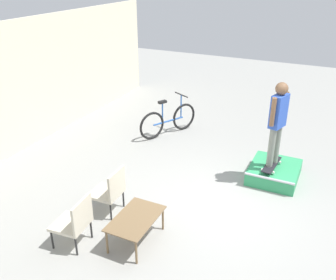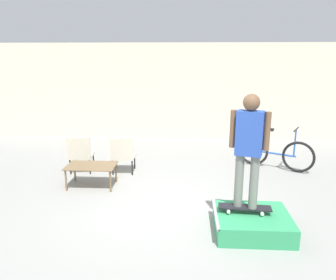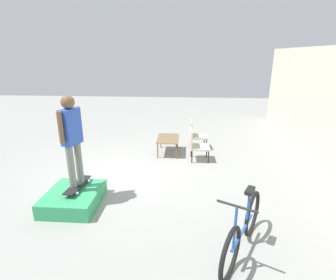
{
  "view_description": "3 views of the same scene",
  "coord_description": "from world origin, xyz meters",
  "px_view_note": "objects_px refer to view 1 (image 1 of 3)",
  "views": [
    {
      "loc": [
        -5.49,
        -1.65,
        4.1
      ],
      "look_at": [
        0.29,
        1.13,
        1.06
      ],
      "focal_mm": 40.0,
      "sensor_mm": 36.0,
      "label": 1
    },
    {
      "loc": [
        0.57,
        -5.3,
        2.63
      ],
      "look_at": [
        0.18,
        1.1,
        0.96
      ],
      "focal_mm": 35.0,
      "sensor_mm": 36.0,
      "label": 2
    },
    {
      "loc": [
        5.88,
        1.42,
        2.78
      ],
      "look_at": [
        0.4,
        1.03,
        0.98
      ],
      "focal_mm": 28.0,
      "sensor_mm": 36.0,
      "label": 3
    }
  ],
  "objects_px": {
    "skate_ramp_box": "(274,172)",
    "skateboard_on_ramp": "(272,164)",
    "person_skater": "(278,118)",
    "bicycle": "(168,120)",
    "patio_chair_left": "(75,221)",
    "coffee_table": "(136,220)",
    "patio_chair_right": "(110,190)"
  },
  "relations": [
    {
      "from": "patio_chair_left",
      "to": "bicycle",
      "type": "bearing_deg",
      "value": -178.36
    },
    {
      "from": "skate_ramp_box",
      "to": "skateboard_on_ramp",
      "type": "bearing_deg",
      "value": 153.85
    },
    {
      "from": "skateboard_on_ramp",
      "to": "patio_chair_left",
      "type": "relative_size",
      "value": 0.93
    },
    {
      "from": "person_skater",
      "to": "patio_chair_left",
      "type": "relative_size",
      "value": 1.98
    },
    {
      "from": "patio_chair_left",
      "to": "bicycle",
      "type": "xyz_separation_m",
      "value": [
        4.52,
        0.55,
        -0.08
      ]
    },
    {
      "from": "patio_chair_left",
      "to": "patio_chair_right",
      "type": "bearing_deg",
      "value": 174.7
    },
    {
      "from": "person_skater",
      "to": "patio_chair_right",
      "type": "bearing_deg",
      "value": 151.48
    },
    {
      "from": "patio_chair_left",
      "to": "bicycle",
      "type": "relative_size",
      "value": 0.54
    },
    {
      "from": "person_skater",
      "to": "patio_chair_right",
      "type": "xyz_separation_m",
      "value": [
        -2.34,
        2.37,
        -0.93
      ]
    },
    {
      "from": "coffee_table",
      "to": "skateboard_on_ramp",
      "type": "bearing_deg",
      "value": -28.78
    },
    {
      "from": "bicycle",
      "to": "coffee_table",
      "type": "bearing_deg",
      "value": -133.76
    },
    {
      "from": "patio_chair_right",
      "to": "person_skater",
      "type": "bearing_deg",
      "value": 132.64
    },
    {
      "from": "patio_chair_left",
      "to": "bicycle",
      "type": "height_order",
      "value": "bicycle"
    },
    {
      "from": "skateboard_on_ramp",
      "to": "person_skater",
      "type": "distance_m",
      "value": 1.03
    },
    {
      "from": "skate_ramp_box",
      "to": "coffee_table",
      "type": "xyz_separation_m",
      "value": [
        -2.95,
        1.61,
        0.26
      ]
    },
    {
      "from": "patio_chair_right",
      "to": "bicycle",
      "type": "height_order",
      "value": "bicycle"
    },
    {
      "from": "person_skater",
      "to": "skateboard_on_ramp",
      "type": "bearing_deg",
      "value": 30.78
    },
    {
      "from": "skateboard_on_ramp",
      "to": "patio_chair_right",
      "type": "distance_m",
      "value": 3.33
    },
    {
      "from": "patio_chair_left",
      "to": "patio_chair_right",
      "type": "xyz_separation_m",
      "value": [
        0.98,
        -0.0,
        0.0
      ]
    },
    {
      "from": "coffee_table",
      "to": "patio_chair_left",
      "type": "height_order",
      "value": "patio_chair_left"
    },
    {
      "from": "person_skater",
      "to": "bicycle",
      "type": "height_order",
      "value": "person_skater"
    },
    {
      "from": "bicycle",
      "to": "skateboard_on_ramp",
      "type": "bearing_deg",
      "value": -84.62
    },
    {
      "from": "patio_chair_left",
      "to": "person_skater",
      "type": "bearing_deg",
      "value": 139.25
    },
    {
      "from": "patio_chair_left",
      "to": "skate_ramp_box",
      "type": "bearing_deg",
      "value": 139.53
    },
    {
      "from": "patio_chair_right",
      "to": "bicycle",
      "type": "xyz_separation_m",
      "value": [
        3.54,
        0.55,
        -0.08
      ]
    },
    {
      "from": "coffee_table",
      "to": "bicycle",
      "type": "distance_m",
      "value": 4.25
    },
    {
      "from": "coffee_table",
      "to": "patio_chair_left",
      "type": "distance_m",
      "value": 0.94
    },
    {
      "from": "coffee_table",
      "to": "bicycle",
      "type": "height_order",
      "value": "bicycle"
    },
    {
      "from": "patio_chair_left",
      "to": "patio_chair_right",
      "type": "relative_size",
      "value": 1.0
    },
    {
      "from": "person_skater",
      "to": "coffee_table",
      "type": "bearing_deg",
      "value": 167.97
    },
    {
      "from": "person_skater",
      "to": "bicycle",
      "type": "xyz_separation_m",
      "value": [
        1.19,
        2.91,
        -1.01
      ]
    },
    {
      "from": "skate_ramp_box",
      "to": "skateboard_on_ramp",
      "type": "height_order",
      "value": "skateboard_on_ramp"
    }
  ]
}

